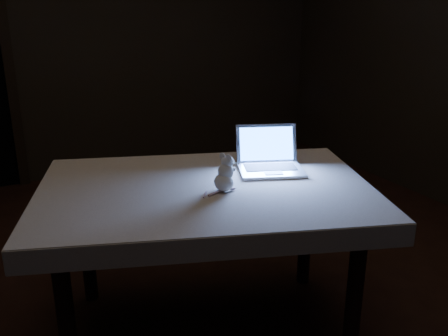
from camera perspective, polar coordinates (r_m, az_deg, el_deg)
floor at (r=2.62m, az=-1.20°, el=-16.92°), size 5.00×5.00×0.00m
back_wall at (r=4.51m, az=-15.95°, el=15.34°), size 4.50×0.04×2.60m
table at (r=2.37m, az=-2.01°, el=-10.58°), size 1.58×1.28×0.73m
tablecloth at (r=2.26m, az=-0.68°, el=-2.82°), size 1.60×1.20×0.09m
laptop at (r=2.36m, az=5.48°, el=1.88°), size 0.38×0.36×0.20m
plush_mouse at (r=2.13m, az=-0.02°, el=-0.57°), size 0.15×0.15×0.16m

